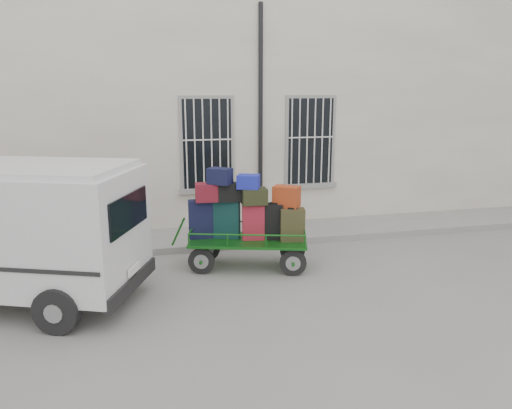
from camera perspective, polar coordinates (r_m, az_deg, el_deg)
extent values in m
plane|color=slate|center=(10.21, -0.63, -7.47)|extent=(80.00, 80.00, 0.00)
cube|color=#BFB7A3|center=(14.98, -5.55, 10.79)|extent=(24.00, 5.00, 6.00)
cylinder|color=black|center=(12.65, 0.52, 9.53)|extent=(0.11, 0.11, 5.60)
cube|color=black|center=(12.49, -5.61, 6.89)|extent=(1.20, 0.08, 2.20)
cube|color=gray|center=(12.65, -5.48, 1.65)|extent=(1.45, 0.22, 0.12)
cube|color=black|center=(13.15, 6.21, 7.18)|extent=(1.20, 0.08, 2.20)
cube|color=gray|center=(13.30, 6.12, 2.20)|extent=(1.45, 0.22, 0.12)
cube|color=gray|center=(12.23, -2.99, -3.61)|extent=(24.00, 1.70, 0.15)
cylinder|color=black|center=(9.96, -6.26, -6.45)|extent=(0.53, 0.22, 0.53)
cylinder|color=gray|center=(9.96, -6.26, -6.45)|extent=(0.31, 0.18, 0.29)
cylinder|color=black|center=(10.72, -5.55, -5.01)|extent=(0.53, 0.22, 0.53)
cylinder|color=gray|center=(10.72, -5.55, -5.01)|extent=(0.31, 0.18, 0.29)
cylinder|color=black|center=(9.84, 4.26, -6.67)|extent=(0.53, 0.22, 0.53)
cylinder|color=gray|center=(9.84, 4.26, -6.67)|extent=(0.31, 0.18, 0.29)
cylinder|color=black|center=(10.60, 4.19, -5.20)|extent=(0.53, 0.22, 0.53)
cylinder|color=gray|center=(10.60, 4.19, -5.20)|extent=(0.31, 0.18, 0.29)
cube|color=#145716|center=(10.14, -0.87, -4.12)|extent=(2.55, 1.70, 0.05)
cylinder|color=#145716|center=(10.29, -8.88, -3.09)|extent=(0.31, 0.13, 0.60)
cube|color=black|center=(10.20, -6.30, -1.66)|extent=(0.51, 0.27, 0.78)
cube|color=black|center=(10.10, -6.35, 0.58)|extent=(0.23, 0.18, 0.03)
cube|color=#0D2B31|center=(10.17, -3.33, -1.64)|extent=(0.58, 0.43, 0.78)
cube|color=black|center=(10.08, -3.36, 0.59)|extent=(0.24, 0.19, 0.03)
cube|color=maroon|center=(10.05, -0.32, -2.03)|extent=(0.48, 0.32, 0.71)
cube|color=black|center=(9.96, -0.32, 0.02)|extent=(0.20, 0.17, 0.03)
cube|color=black|center=(10.05, 2.02, -1.96)|extent=(0.44, 0.35, 0.73)
cube|color=black|center=(9.95, 2.03, 0.17)|extent=(0.18, 0.15, 0.03)
cube|color=#2E2C17|center=(9.97, 4.16, -2.32)|extent=(0.52, 0.36, 0.66)
cube|color=black|center=(9.88, 4.20, -0.39)|extent=(0.22, 0.19, 0.03)
cube|color=maroon|center=(9.99, -5.58, 1.41)|extent=(0.50, 0.38, 0.36)
cube|color=black|center=(9.99, -2.72, 1.45)|extent=(0.60, 0.40, 0.36)
cube|color=#272B15|center=(9.91, -0.21, 0.96)|extent=(0.51, 0.39, 0.32)
cube|color=brown|center=(9.99, 3.51, 0.91)|extent=(0.61, 0.56, 0.42)
cube|color=black|center=(9.84, -4.16, 3.25)|extent=(0.53, 0.51, 0.32)
cube|color=#1E169D|center=(9.85, -0.87, 2.63)|extent=(0.51, 0.46, 0.27)
cube|color=black|center=(8.22, -14.35, -0.81)|extent=(0.59, 1.39, 0.58)
cube|color=black|center=(8.59, -13.95, -8.69)|extent=(0.83, 1.85, 0.23)
cube|color=white|center=(8.49, -13.78, -7.20)|extent=(0.19, 0.42, 0.13)
cylinder|color=black|center=(8.16, -21.76, -11.19)|extent=(0.75, 0.48, 0.72)
cylinder|color=black|center=(9.76, -16.14, -6.76)|extent=(0.75, 0.48, 0.72)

